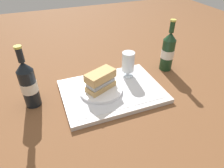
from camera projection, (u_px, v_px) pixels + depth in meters
ground_plane at (112, 93)px, 0.92m from camera, size 3.00×3.00×0.00m
tray at (112, 91)px, 0.91m from camera, size 0.44×0.32×0.02m
placemat at (112, 89)px, 0.91m from camera, size 0.38×0.27×0.00m
plate at (101, 90)px, 0.89m from camera, size 0.19×0.19×0.01m
sandwich at (101, 80)px, 0.87m from camera, size 0.14×0.11×0.08m
beer_glass at (128, 63)px, 0.96m from camera, size 0.06×0.06×0.12m
beer_bottle at (168, 51)px, 1.03m from camera, size 0.07×0.07×0.27m
second_bottle at (28, 84)px, 0.80m from camera, size 0.07×0.07×0.27m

